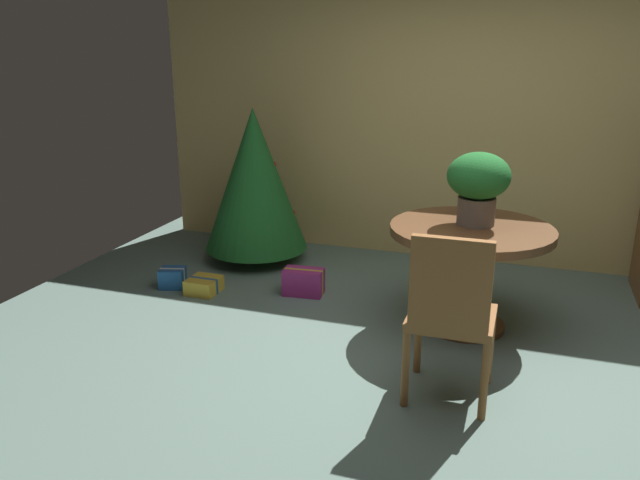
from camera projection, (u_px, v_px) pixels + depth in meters
ground_plane at (426, 366)px, 3.90m from camera, size 6.60×6.60×0.00m
back_wall_panel at (474, 119)px, 5.49m from camera, size 6.00×0.10×2.60m
round_dining_table at (470, 257)px, 4.28m from camera, size 1.11×1.11×0.75m
flower_vase at (478, 182)px, 4.18m from camera, size 0.42×0.42×0.50m
wooden_chair_near at (451, 310)px, 3.34m from camera, size 0.47×0.44×1.00m
holiday_tree at (255, 180)px, 5.60m from camera, size 0.94×0.94×1.40m
gift_box_blue at (173, 278)px, 5.14m from camera, size 0.24×0.23×0.16m
gift_box_gold at (204, 285)px, 5.04m from camera, size 0.24×0.26×0.12m
gift_box_purple at (303, 282)px, 4.99m from camera, size 0.33×0.22×0.21m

